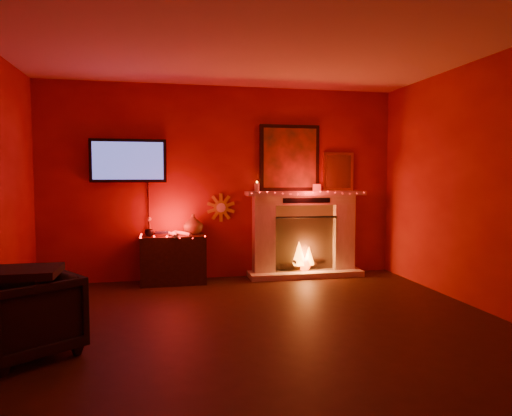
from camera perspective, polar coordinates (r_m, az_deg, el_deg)
The scene contains 6 objects.
room at distance 4.01m, azimuth 0.81°, elevation 2.66°, with size 5.00×5.00×5.00m.
fireplace at distance 6.65m, azimuth 5.95°, elevation -2.23°, with size 1.72×0.40×2.18m.
tv at distance 6.38m, azimuth -15.66°, elevation 5.68°, with size 1.00×0.07×1.24m.
sunburst_clock at distance 6.46m, azimuth -4.41°, elevation 0.05°, with size 0.40×0.03×0.40m.
console_table at distance 6.27m, azimuth -10.15°, elevation -5.90°, with size 0.86×0.53×0.93m.
armchair at distance 4.17m, azimuth -26.87°, elevation -11.90°, with size 0.71×0.73×0.66m, color black.
Camera 1 is at (-0.87, -3.91, 1.44)m, focal length 32.00 mm.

